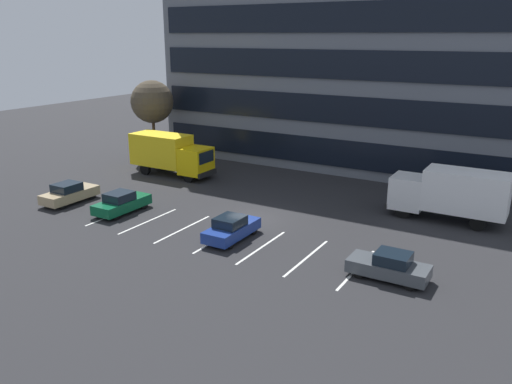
# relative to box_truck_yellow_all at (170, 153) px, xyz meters

# --- Properties ---
(ground_plane) EXTENTS (120.00, 120.00, 0.00)m
(ground_plane) POSITION_rel_box_truck_yellow_all_xyz_m (11.73, -5.97, -1.93)
(ground_plane) COLOR #262628
(office_building) EXTENTS (35.28, 10.25, 21.60)m
(office_building) POSITION_rel_box_truck_yellow_all_xyz_m (11.73, 11.98, 8.87)
(office_building) COLOR slate
(office_building) RESTS_ON ground_plane
(lot_markings) EXTENTS (16.94, 5.40, 0.01)m
(lot_markings) POSITION_rel_box_truck_yellow_all_xyz_m (11.73, -9.67, -1.93)
(lot_markings) COLOR silver
(lot_markings) RESTS_ON ground_plane
(box_truck_yellow_all) EXTENTS (7.41, 2.45, 3.43)m
(box_truck_yellow_all) POSITION_rel_box_truck_yellow_all_xyz_m (0.00, 0.00, 0.00)
(box_truck_yellow_all) COLOR yellow
(box_truck_yellow_all) RESTS_ON ground_plane
(box_truck_white) EXTENTS (7.26, 2.40, 3.36)m
(box_truck_white) POSITION_rel_box_truck_yellow_all_xyz_m (22.63, 0.27, -0.04)
(box_truck_white) COLOR white
(box_truck_white) RESTS_ON ground_plane
(sedan_forest) EXTENTS (1.69, 4.04, 1.45)m
(sedan_forest) POSITION_rel_box_truck_yellow_all_xyz_m (3.45, -9.28, -1.25)
(sedan_forest) COLOR #0C5933
(sedan_forest) RESTS_ON ground_plane
(sedan_tan) EXTENTS (1.71, 4.07, 1.46)m
(sedan_tan) POSITION_rel_box_truck_yellow_all_xyz_m (-1.31, -9.59, -1.24)
(sedan_tan) COLOR tan
(sedan_tan) RESTS_ON ground_plane
(sedan_charcoal) EXTENTS (3.89, 1.63, 1.39)m
(sedan_charcoal) POSITION_rel_box_truck_yellow_all_xyz_m (21.84, -9.88, -1.27)
(sedan_charcoal) COLOR #474C51
(sedan_charcoal) RESTS_ON ground_plane
(sedan_navy) EXTENTS (1.66, 3.96, 1.42)m
(sedan_navy) POSITION_rel_box_truck_yellow_all_xyz_m (12.40, -9.50, -1.26)
(sedan_navy) COLOR navy
(sedan_navy) RESTS_ON ground_plane
(bare_tree) EXTENTS (3.97, 3.97, 7.45)m
(bare_tree) POSITION_rel_box_truck_yellow_all_xyz_m (-5.27, 4.01, 3.51)
(bare_tree) COLOR #473323
(bare_tree) RESTS_ON ground_plane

